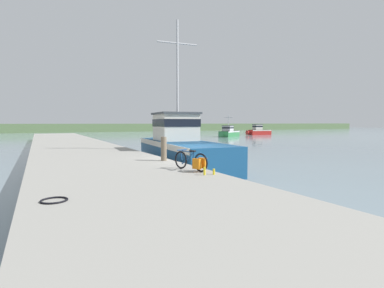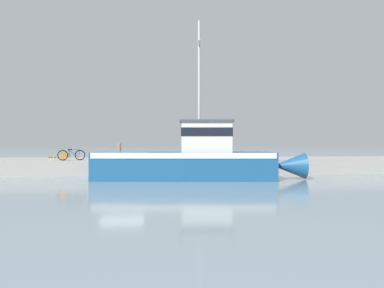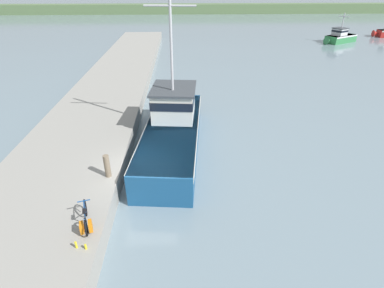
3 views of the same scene
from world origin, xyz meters
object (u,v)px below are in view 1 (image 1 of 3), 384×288
at_px(mooring_post, 164,149).
at_px(water_bottle_on_curb, 204,171).
at_px(bicycle_touring, 194,161).
at_px(water_bottle_by_bike, 214,172).
at_px(fishing_boat_main, 179,146).
at_px(boat_blue_far, 229,132).
at_px(boat_green_anchored, 259,131).

xyz_separation_m(mooring_post, water_bottle_on_curb, (-0.23, -4.03, -0.40)).
relative_size(bicycle_touring, water_bottle_on_curb, 6.21).
distance_m(water_bottle_by_bike, water_bottle_on_curb, 0.32).
distance_m(fishing_boat_main, bicycle_touring, 8.10).
height_order(fishing_boat_main, boat_blue_far, fishing_boat_main).
bearing_deg(fishing_boat_main, mooring_post, -116.82).
relative_size(boat_blue_far, water_bottle_on_curb, 23.24).
bearing_deg(bicycle_touring, fishing_boat_main, 52.53).
height_order(bicycle_touring, mooring_post, mooring_post).
bearing_deg(water_bottle_on_curb, water_bottle_by_bike, -10.31).
bearing_deg(water_bottle_on_curb, bicycle_touring, 84.22).
relative_size(fishing_boat_main, mooring_post, 11.25).
height_order(boat_green_anchored, bicycle_touring, boat_green_anchored).
xyz_separation_m(boat_blue_far, boat_green_anchored, (10.83, 4.22, 0.07)).
relative_size(boat_blue_far, water_bottle_by_bike, 32.17).
distance_m(bicycle_touring, water_bottle_on_curb, 0.96).
relative_size(boat_blue_far, bicycle_touring, 3.74).
distance_m(mooring_post, water_bottle_by_bike, 4.11).
bearing_deg(water_bottle_by_bike, boat_green_anchored, 48.70).
xyz_separation_m(boat_blue_far, mooring_post, (-27.59, -35.33, 0.66)).
bearing_deg(boat_blue_far, fishing_boat_main, 110.79).
height_order(fishing_boat_main, boat_green_anchored, fishing_boat_main).
distance_m(boat_blue_far, bicycle_touring, 47.38).
xyz_separation_m(fishing_boat_main, bicycle_touring, (-2.95, -7.54, 0.09)).
relative_size(bicycle_touring, mooring_post, 1.53).
height_order(boat_blue_far, mooring_post, boat_blue_far).
height_order(water_bottle_by_bike, water_bottle_on_curb, water_bottle_on_curb).
xyz_separation_m(fishing_boat_main, boat_blue_far, (24.78, 30.88, -0.36)).
distance_m(fishing_boat_main, water_bottle_by_bike, 8.96).
height_order(bicycle_touring, water_bottle_by_bike, bicycle_touring).
xyz_separation_m(fishing_boat_main, mooring_post, (-2.81, -4.45, 0.30)).
distance_m(boat_blue_far, mooring_post, 44.83).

